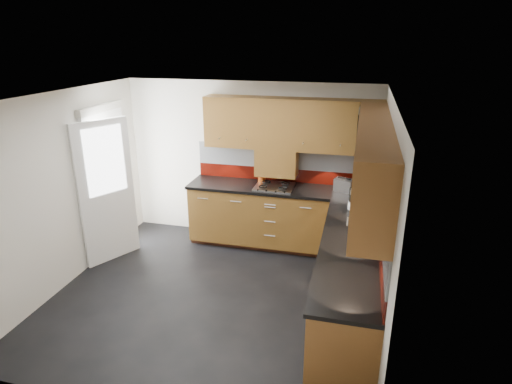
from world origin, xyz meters
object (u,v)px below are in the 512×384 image
(food_processor, at_px, (356,198))
(toaster, at_px, (344,185))
(gas_hob, at_px, (274,186))
(utensil_pot, at_px, (262,176))

(food_processor, bearing_deg, toaster, 105.48)
(gas_hob, relative_size, food_processor, 1.73)
(gas_hob, xyz_separation_m, food_processor, (1.16, -0.56, 0.13))
(utensil_pot, relative_size, food_processor, 1.23)
(toaster, height_order, food_processor, food_processor)
(food_processor, bearing_deg, utensil_pot, 151.74)
(toaster, bearing_deg, utensil_pot, 175.77)
(gas_hob, height_order, food_processor, food_processor)
(gas_hob, height_order, utensil_pot, utensil_pot)
(food_processor, bearing_deg, gas_hob, 154.12)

